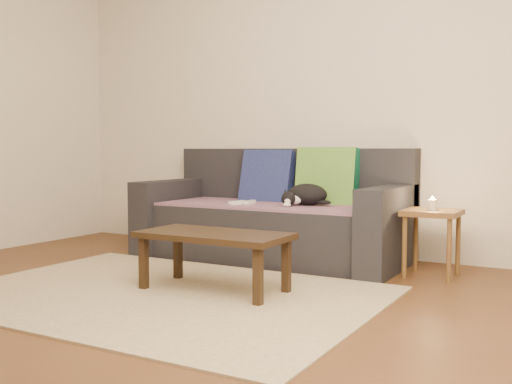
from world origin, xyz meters
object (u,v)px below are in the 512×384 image
sofa (274,219)px  side_table (432,222)px  wii_remote_a (237,203)px  wii_remote_b (250,202)px  cat (306,195)px  coffee_table (214,240)px

sofa → side_table: bearing=-4.5°
wii_remote_a → wii_remote_b: 0.10m
sofa → side_table: sofa is taller
sofa → cat: sofa is taller
side_table → cat: bearing=178.3°
sofa → coffee_table: size_ratio=2.31×
sofa → cat: size_ratio=5.31×
wii_remote_b → cat: bearing=-77.9°
coffee_table → cat: bearing=85.7°
wii_remote_a → coffee_table: 1.01m
cat → wii_remote_b: (-0.41, -0.14, -0.06)m
cat → wii_remote_a: 0.53m
side_table → coffee_table: side_table is taller
side_table → coffee_table: (-1.04, -1.10, -0.06)m
cat → wii_remote_b: bearing=175.2°
coffee_table → sofa: bearing=100.7°
cat → wii_remote_b: cat is taller
sofa → coffee_table: (0.23, -1.20, 0.01)m
sofa → cat: bearing=-13.1°
side_table → wii_remote_b: bearing=-175.4°
wii_remote_b → coffee_table: 1.05m
wii_remote_b → wii_remote_a: bearing=126.9°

